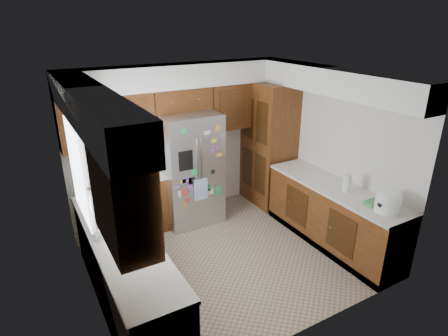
{
  "coord_description": "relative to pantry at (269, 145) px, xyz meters",
  "views": [
    {
      "loc": [
        -2.25,
        -3.86,
        3.12
      ],
      "look_at": [
        0.15,
        0.35,
        1.18
      ],
      "focal_mm": 30.0,
      "sensor_mm": 36.0,
      "label": 1
    }
  ],
  "objects": [
    {
      "name": "floor",
      "position": [
        -1.5,
        -1.15,
        -1.07
      ],
      "size": [
        3.6,
        3.6,
        0.0
      ],
      "primitive_type": "plane",
      "color": "tan",
      "rests_on": "ground"
    },
    {
      "name": "room_shell",
      "position": [
        -1.61,
        -0.79,
        0.75
      ],
      "size": [
        3.64,
        3.24,
        2.52
      ],
      "color": "silver",
      "rests_on": "ground"
    },
    {
      "name": "left_counter_run",
      "position": [
        -2.86,
        -1.12,
        -0.65
      ],
      "size": [
        1.36,
        3.2,
        0.92
      ],
      "color": "#45250D",
      "rests_on": "ground"
    },
    {
      "name": "right_counter_run",
      "position": [
        0.0,
        -1.62,
        -0.65
      ],
      "size": [
        0.63,
        2.25,
        0.92
      ],
      "color": "#45250D",
      "rests_on": "ground"
    },
    {
      "name": "pantry",
      "position": [
        0.0,
        0.0,
        0.0
      ],
      "size": [
        0.6,
        0.9,
        2.15
      ],
      "primitive_type": "cube",
      "color": "#45250D",
      "rests_on": "ground"
    },
    {
      "name": "fridge",
      "position": [
        -1.5,
        0.05,
        -0.17
      ],
      "size": [
        0.9,
        0.79,
        1.8
      ],
      "color": "#949498",
      "rests_on": "ground"
    },
    {
      "name": "bridge_cabinet",
      "position": [
        -1.5,
        0.28,
        0.9
      ],
      "size": [
        0.96,
        0.34,
        0.35
      ],
      "primitive_type": "cube",
      "color": "#45250D",
      "rests_on": "fridge"
    },
    {
      "name": "fridge_top_items",
      "position": [
        -1.54,
        0.25,
        1.2
      ],
      "size": [
        0.63,
        0.32,
        0.28
      ],
      "color": "#143BB5",
      "rests_on": "bridge_cabinet"
    },
    {
      "name": "sink_assembly",
      "position": [
        -3.0,
        -1.05,
        -0.09
      ],
      "size": [
        0.52,
        0.7,
        0.37
      ],
      "color": "white",
      "rests_on": "left_counter_run"
    },
    {
      "name": "left_counter_clutter",
      "position": [
        -2.94,
        -0.3,
        -0.02
      ],
      "size": [
        0.33,
        0.84,
        0.38
      ],
      "color": "black",
      "rests_on": "left_counter_run"
    },
    {
      "name": "rice_cooker",
      "position": [
        -0.0,
        -2.46,
        -0.01
      ],
      "size": [
        0.32,
        0.31,
        0.27
      ],
      "color": "white",
      "rests_on": "right_counter_run"
    },
    {
      "name": "paper_towel",
      "position": [
        -0.0,
        -1.81,
        -0.03
      ],
      "size": [
        0.11,
        0.11,
        0.24
      ],
      "primitive_type": "cylinder",
      "color": "white",
      "rests_on": "right_counter_run"
    }
  ]
}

